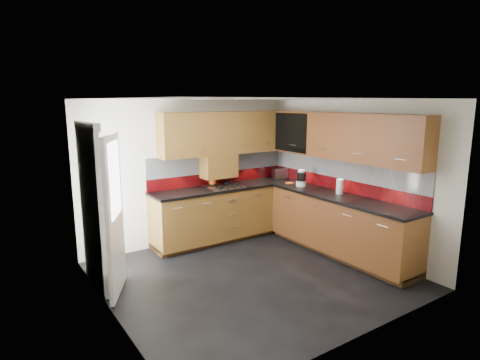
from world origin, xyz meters
TOP-DOWN VIEW (x-y plane):
  - room at (0.00, 0.00)m, footprint 4.00×3.80m
  - base_cabinets at (1.07, 0.72)m, footprint 2.70×3.20m
  - countertop at (1.05, 0.70)m, footprint 2.72×3.22m
  - backsplash at (1.28, 0.93)m, footprint 2.70×3.20m
  - upper_cabinets at (1.23, 0.78)m, footprint 2.50×3.20m
  - extractor_hood at (0.45, 1.64)m, footprint 0.60×0.33m
  - glass_cabinet at (1.71, 1.07)m, footprint 0.32×0.80m
  - back_door at (-1.78, 0.75)m, footprint 0.42×1.19m
  - gas_hob at (0.45, 1.47)m, footprint 0.60×0.53m
  - utensil_pot at (0.33, 1.65)m, footprint 0.12×0.12m
  - toaster at (1.75, 1.57)m, footprint 0.30×0.22m
  - food_processor at (1.58, 0.78)m, footprint 0.17×0.17m
  - paper_towel at (1.69, 0.01)m, footprint 0.15×0.15m
  - orange_cloth at (1.58, 1.08)m, footprint 0.14×0.13m

SIDE VIEW (x-z plane):
  - base_cabinets at x=1.07m, z-range -0.04..0.91m
  - countertop at x=1.05m, z-range 0.90..0.94m
  - orange_cloth at x=1.58m, z-range 0.94..0.95m
  - gas_hob at x=0.45m, z-range 0.93..0.98m
  - back_door at x=-1.78m, z-range 0.01..2.05m
  - toaster at x=1.75m, z-range 0.94..1.13m
  - utensil_pot at x=0.33m, z-range 0.82..1.25m
  - paper_towel at x=1.69m, z-range 0.94..1.17m
  - food_processor at x=1.58m, z-range 0.93..1.21m
  - backsplash at x=1.28m, z-range 0.94..1.48m
  - extractor_hood at x=0.45m, z-range 1.08..1.48m
  - room at x=0.00m, z-range 0.18..2.82m
  - upper_cabinets at x=1.23m, z-range 1.48..2.20m
  - glass_cabinet at x=1.71m, z-range 1.54..2.20m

